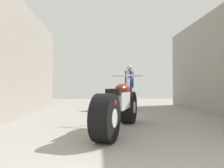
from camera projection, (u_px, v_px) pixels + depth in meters
ground_plane at (128, 122)px, 4.34m from camera, size 18.38×18.38×0.00m
garage_partition_left at (4, 53)px, 4.18m from camera, size 0.08×8.43×3.05m
motorcycle_maroon_cruiser at (119, 107)px, 3.49m from camera, size 1.09×2.21×1.06m
mechanic_in_blue at (129, 84)px, 7.05m from camera, size 0.37×0.63×1.60m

